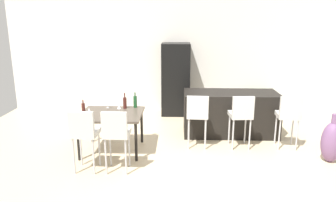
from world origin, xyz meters
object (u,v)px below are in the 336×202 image
wine_bottle_corner (125,103)px  refrigerator (176,79)px  kitchen_island (230,113)px  wine_bottle_right (83,109)px  dining_table (111,117)px  dining_chair_near (84,131)px  wine_bottle_middle (135,102)px  wine_glass_left (119,107)px  dining_chair_far (116,131)px  wine_glass_near (108,102)px  floor_vase (332,142)px  potted_plant (264,99)px  wine_glass_far (89,110)px  bar_chair_middle (241,113)px  bar_chair_left (197,113)px  bar_chair_right (289,114)px

wine_bottle_corner → refrigerator: (0.97, 2.17, 0.06)m
kitchen_island → wine_bottle_right: 3.08m
kitchen_island → wine_bottle_corner: (-2.15, -0.68, 0.40)m
kitchen_island → refrigerator: refrigerator is taller
dining_table → dining_chair_near: bearing=-106.7°
wine_bottle_middle → wine_glass_left: size_ratio=1.73×
dining_chair_far → wine_bottle_right: (-0.71, 0.68, 0.16)m
kitchen_island → dining_chair_far: (-2.10, -1.87, 0.24)m
dining_chair_near → dining_chair_far: size_ratio=1.00×
wine_glass_near → refrigerator: refrigerator is taller
wine_glass_left → dining_chair_near: bearing=-115.1°
wine_glass_near → floor_vase: wine_glass_near is taller
wine_glass_left → potted_plant: 4.17m
kitchen_island → dining_chair_far: dining_chair_far is taller
wine_glass_left → potted_plant: bearing=36.9°
kitchen_island → wine_glass_far: bearing=-154.7°
wine_bottle_corner → floor_vase: size_ratio=0.36×
bar_chair_middle → potted_plant: (1.04, 2.29, -0.30)m
dining_table → wine_bottle_middle: bearing=46.0°
dining_chair_far → wine_bottle_right: dining_chair_far is taller
potted_plant → refrigerator: bearing=179.8°
refrigerator → potted_plant: size_ratio=2.73×
wine_glass_far → wine_glass_near: (0.19, 0.62, 0.00)m
wine_glass_left → floor_vase: (3.74, -0.36, -0.49)m
dining_chair_far → wine_bottle_corner: bearing=92.5°
wine_glass_far → floor_vase: bearing=-1.3°
refrigerator → kitchen_island: bearing=-51.6°
dining_chair_far → floor_vase: 3.69m
bar_chair_left → wine_glass_far: bearing=-166.5°
wine_bottle_right → wine_glass_left: (0.60, 0.19, 0.00)m
bar_chair_right → wine_bottle_right: bearing=-174.1°
kitchen_island → bar_chair_middle: bearing=-84.9°
bar_chair_middle → wine_bottle_middle: 2.05m
dining_chair_far → wine_bottle_corner: size_ratio=3.41×
bar_chair_left → kitchen_island: bearing=46.9°
dining_chair_near → wine_glass_far: (-0.08, 0.60, 0.17)m
dining_chair_near → wine_bottle_middle: size_ratio=3.49×
wine_glass_left → refrigerator: size_ratio=0.09×
bar_chair_left → wine_glass_left: size_ratio=6.03×
refrigerator → floor_vase: bearing=-46.4°
wine_glass_near → dining_chair_far: bearing=-72.1°
kitchen_island → wine_bottle_middle: bearing=-163.0°
wine_glass_far → floor_vase: (4.22, -0.10, -0.49)m
wine_bottle_right → wine_glass_near: (0.31, 0.55, 0.00)m
kitchen_island → wine_bottle_right: size_ratio=6.64×
bar_chair_middle → bar_chair_right: 0.89m
dining_chair_far → wine_glass_left: size_ratio=6.03×
wine_glass_left → wine_bottle_middle: bearing=58.7°
kitchen_island → wine_bottle_middle: wine_bottle_middle is taller
wine_bottle_right → floor_vase: size_ratio=0.34×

